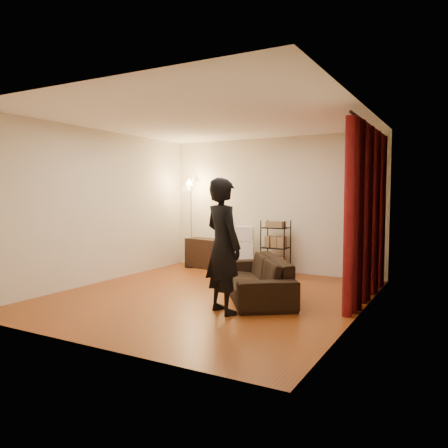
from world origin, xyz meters
The scene contains 14 objects.
floor centered at (0.00, 0.00, 0.00)m, with size 5.00×5.00×0.00m, color brown.
ceiling centered at (0.00, 0.00, 2.70)m, with size 5.00×5.00×0.00m, color white.
wall_back centered at (0.00, 2.50, 1.35)m, with size 5.00×5.00×0.00m, color beige.
wall_front centered at (0.00, -2.50, 1.35)m, with size 5.00×5.00×0.00m, color beige.
wall_left centered at (-2.25, 0.00, 1.35)m, with size 5.00×5.00×0.00m, color beige.
wall_right centered at (2.25, 0.00, 1.35)m, with size 5.00×5.00×0.00m, color beige.
curtain_rod centered at (2.15, 1.12, 2.58)m, with size 0.04×0.04×2.65m, color black.
curtain centered at (2.13, 1.12, 1.28)m, with size 0.22×2.65×2.55m, color maroon, non-canonical shape.
sofa centered at (0.64, 0.30, 0.30)m, with size 2.08×0.81×0.61m, color black.
person centered at (0.64, -0.71, 0.89)m, with size 0.65×0.43×1.79m, color black.
media_cabinet centered at (-1.28, 2.17, 0.31)m, with size 1.06×0.40×0.62m, color black.
storage_boxes centered at (-0.48, 2.22, 0.46)m, with size 0.37×0.30×0.92m, color silver, non-canonical shape.
wire_shelf centered at (0.23, 2.14, 0.53)m, with size 0.48×0.34×1.06m, color black, non-canonical shape.
floor_lamp centered at (-1.71, 2.11, 0.97)m, with size 0.35×0.35×1.93m, color silver, non-canonical shape.
Camera 1 is at (3.42, -5.70, 1.58)m, focal length 35.00 mm.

